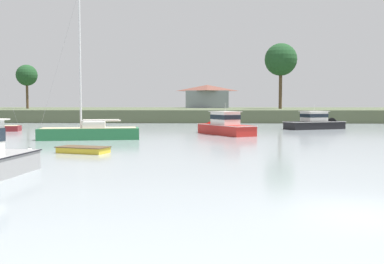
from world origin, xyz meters
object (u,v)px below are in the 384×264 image
at_px(cruiser_black, 320,125).
at_px(cruiser_red, 222,129).
at_px(dinghy_yellow, 83,151).
at_px(sailboat_green, 89,136).
at_px(mooring_buoy_white, 30,152).

relative_size(cruiser_black, cruiser_red, 1.03).
distance_m(dinghy_yellow, sailboat_green, 10.89).
bearing_deg(cruiser_red, dinghy_yellow, -117.78).
xyz_separation_m(cruiser_black, cruiser_red, (-12.52, -9.78, 0.04)).
xyz_separation_m(cruiser_black, dinghy_yellow, (-21.91, -27.60, -0.36)).
distance_m(cruiser_black, cruiser_red, 15.89).
distance_m(cruiser_black, sailboat_green, 29.75).
distance_m(sailboat_green, mooring_buoy_white, 10.75).
relative_size(cruiser_red, mooring_buoy_white, 16.91).
bearing_deg(dinghy_yellow, sailboat_green, 103.28).
relative_size(cruiser_black, dinghy_yellow, 2.45).
bearing_deg(mooring_buoy_white, cruiser_black, 47.53).
height_order(cruiser_black, cruiser_red, cruiser_red).
xyz_separation_m(dinghy_yellow, cruiser_red, (9.39, 17.82, 0.40)).
distance_m(dinghy_yellow, cruiser_red, 20.15).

